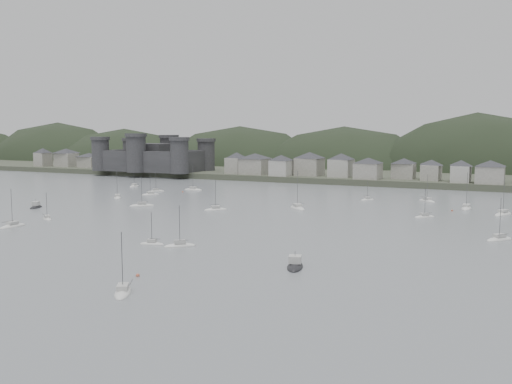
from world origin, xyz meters
The scene contains 9 objects.
ground centered at (0.00, 0.00, 0.00)m, with size 900.00×900.00×0.00m, color slate.
far_shore_land centered at (0.00, 295.00, 1.50)m, with size 900.00×250.00×3.00m, color #383D2D.
forested_ridge centered at (4.83, 269.40, -11.28)m, with size 851.55×103.94×102.57m.
castle centered at (-120.00, 179.80, 10.96)m, with size 66.00×43.00×20.00m.
waterfront_town centered at (50.59, 183.34, 8.66)m, with size 451.48×28.46×12.92m.
moored_fleet centered at (2.07, 71.83, 0.18)m, with size 218.80×150.94×13.67m.
motor_launch_near centered at (41.49, 8.06, 0.29)m, with size 5.42×8.81×3.97m.
motor_launch_far centered at (-69.54, 46.59, 0.30)m, with size 5.15×7.68×3.74m.
mooring_buoys centered at (5.58, 55.19, 0.15)m, with size 167.79×121.28×0.70m.
Camera 1 is at (80.77, -87.79, 25.56)m, focal length 38.98 mm.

